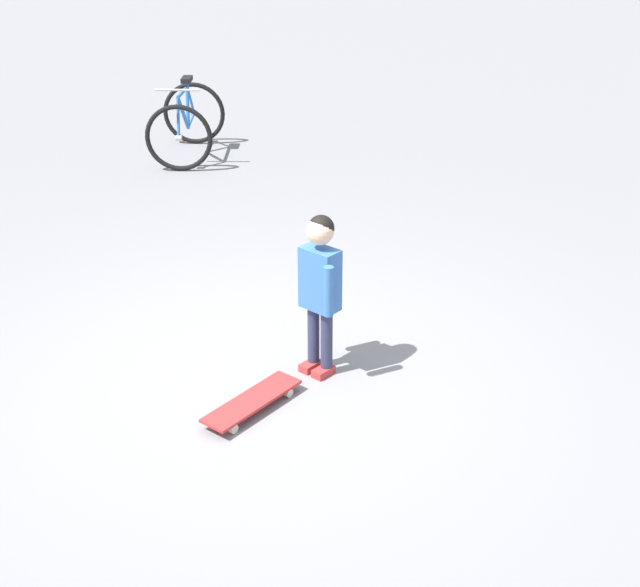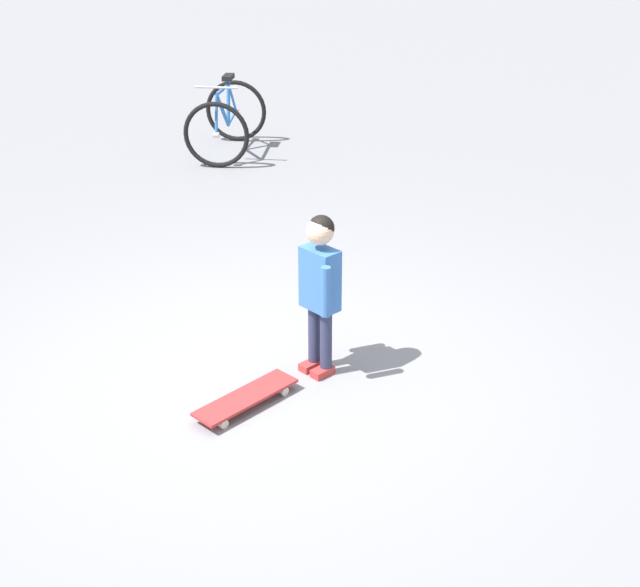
# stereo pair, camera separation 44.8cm
# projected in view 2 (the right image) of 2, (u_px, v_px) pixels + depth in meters

# --- Properties ---
(ground_plane) EXTENTS (50.00, 50.00, 0.00)m
(ground_plane) POSITION_uv_depth(u_px,v_px,m) (261.00, 374.00, 5.68)
(ground_plane) COLOR gray
(child_person) EXTENTS (0.35, 0.26, 1.06)m
(child_person) POSITION_uv_depth(u_px,v_px,m) (320.00, 278.00, 5.43)
(child_person) COLOR #2D3351
(child_person) RESTS_ON ground
(skateboard) EXTENTS (0.25, 0.71, 0.07)m
(skateboard) POSITION_uv_depth(u_px,v_px,m) (246.00, 398.00, 5.32)
(skateboard) COLOR #B22D2D
(skateboard) RESTS_ON ground
(bicycle_mid) EXTENTS (1.17, 1.28, 0.85)m
(bicycle_mid) POSITION_uv_depth(u_px,v_px,m) (226.00, 120.00, 9.82)
(bicycle_mid) COLOR black
(bicycle_mid) RESTS_ON ground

